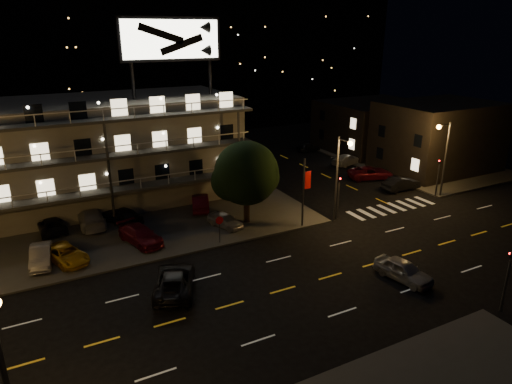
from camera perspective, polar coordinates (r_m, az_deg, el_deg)
name	(u,v)px	position (r m, az deg, el deg)	size (l,w,h in m)	color
ground	(307,283)	(32.97, 6.42, -11.24)	(140.00, 140.00, 0.00)	black
curb_nw	(64,219)	(46.46, -22.88, -3.19)	(44.00, 24.00, 0.15)	#3D3D3A
curb_ne	(410,161)	(65.48, 18.74, 3.69)	(16.00, 24.00, 0.15)	#3D3D3A
motel	(95,151)	(48.94, -19.44, 4.88)	(28.00, 13.80, 18.10)	gray
side_bldg_front	(438,137)	(61.92, 21.78, 6.45)	(14.06, 10.00, 8.50)	black
side_bldg_back	(373,126)	(70.29, 14.38, 8.02)	(14.06, 12.00, 7.00)	black
hill_backdrop	(73,61)	(92.79, -21.89, 14.96)	(120.00, 25.00, 24.00)	black
streetlight_nc	(340,171)	(41.53, 10.40, 2.65)	(0.44, 1.92, 8.00)	#2D2D30
streetlight_ne	(444,152)	(51.06, 22.43, 4.64)	(1.92, 0.44, 8.00)	#2D2D30
signal_nw	(339,193)	(42.98, 10.29, -0.12)	(0.20, 0.27, 4.60)	#2D2D30
signal_sw	(508,275)	(32.50, 28.93, -9.09)	(0.20, 0.27, 4.60)	#2D2D30
signal_ne	(438,174)	(51.69, 21.82, 2.12)	(0.27, 0.20, 4.60)	#2D2D30
banner_north	(304,191)	(40.44, 6.03, 0.12)	(0.83, 0.16, 6.40)	#2D2D30
stop_sign	(219,225)	(37.64, -4.59, -4.16)	(0.91, 0.11, 2.61)	#2D2D30
tree	(246,175)	(40.63, -1.28, 2.14)	(6.02, 5.79, 7.58)	black
lot_car_1	(41,256)	(38.18, -25.31, -7.21)	(1.44, 4.13, 1.36)	#98989D
lot_car_2	(66,254)	(37.80, -22.67, -7.19)	(2.05, 4.45, 1.24)	#C18812
lot_car_3	(140,235)	(39.04, -14.25, -5.21)	(1.98, 4.88, 1.42)	#570C18
lot_car_4	(225,220)	(40.99, -3.87, -3.53)	(1.47, 3.65, 1.24)	#98989D
lot_car_6	(51,224)	(43.83, -24.26, -3.72)	(2.10, 4.56, 1.27)	black
lot_car_7	(91,218)	(43.61, -19.96, -3.06)	(2.15, 5.29, 1.54)	#98989D
lot_car_8	(122,215)	(43.30, -16.42, -2.82)	(1.82, 4.52, 1.54)	black
lot_car_9	(200,202)	(45.12, -6.97, -1.26)	(1.57, 4.49, 1.48)	#570C18
side_car_0	(401,184)	(53.10, 17.68, 1.00)	(1.60, 4.58, 1.51)	black
side_car_1	(371,173)	(56.19, 14.13, 2.33)	(2.47, 5.35, 1.49)	#570C18
side_car_2	(346,160)	(61.60, 11.25, 4.00)	(1.93, 4.75, 1.38)	#98989D
side_car_3	(308,147)	(67.71, 6.57, 5.59)	(1.48, 3.68, 1.25)	black
road_car_east	(403,270)	(34.46, 17.95, -9.30)	(1.73, 4.31, 1.47)	#98989D
road_car_west	(174,281)	(32.01, -10.16, -10.86)	(2.53, 5.49, 1.53)	black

